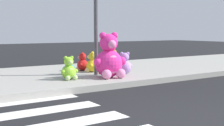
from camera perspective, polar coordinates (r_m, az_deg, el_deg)
sidewalk at (r=8.85m, az=-11.19°, el=-2.53°), size 28.00×4.40×0.15m
sign_pole at (r=8.49m, az=-3.01°, el=9.22°), size 0.56×0.11×3.20m
plush_pink_large at (r=8.04m, az=-0.52°, el=0.67°), size 0.91×0.82×1.18m
plush_red at (r=9.49m, az=-5.55°, el=-0.06°), size 0.40×0.38×0.56m
plush_lavender at (r=8.75m, az=2.33°, el=-0.37°), size 0.46×0.45×0.62m
plush_lime at (r=7.77m, az=-7.92°, el=-1.32°), size 0.46×0.40×0.59m
plush_yellow at (r=9.14m, az=-3.71°, el=-0.16°), size 0.44×0.42×0.60m
plush_teal at (r=8.74m, az=-7.95°, el=-0.82°), size 0.36×0.34×0.48m
plush_brown at (r=9.32m, az=-0.07°, el=0.23°), size 0.51×0.50×0.71m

